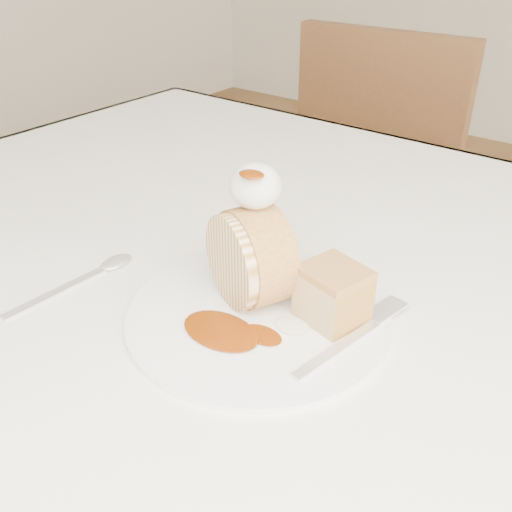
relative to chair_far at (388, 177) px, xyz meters
The scene contains 10 objects.
table 0.89m from the chair_far, 68.99° to the right, with size 1.40×0.90×0.75m.
chair_far is the anchor object (origin of this frame).
plate 1.03m from the chair_far, 72.36° to the right, with size 0.26×0.26×0.01m, color white.
roulade_slice 1.02m from the chair_far, 73.26° to the right, with size 0.09×0.09×0.05m, color beige.
cake_chunk 1.02m from the chair_far, 68.34° to the right, with size 0.06×0.05×0.05m, color #B78745.
whipped_cream 1.03m from the chair_far, 73.27° to the right, with size 0.05×0.05×0.04m, color white.
caramel_drizzle 1.06m from the chair_far, 73.07° to the right, with size 0.02×0.02×0.01m, color #642604.
caramel_pool 1.07m from the chair_far, 73.54° to the right, with size 0.08×0.05×0.00m, color #642604, non-canonical shape.
fork 1.06m from the chair_far, 67.58° to the right, with size 0.02×0.15×0.00m, color silver.
spoon 1.08m from the chair_far, 83.88° to the right, with size 0.02×0.15×0.00m, color silver.
Camera 1 is at (0.26, -0.29, 1.09)m, focal length 40.00 mm.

